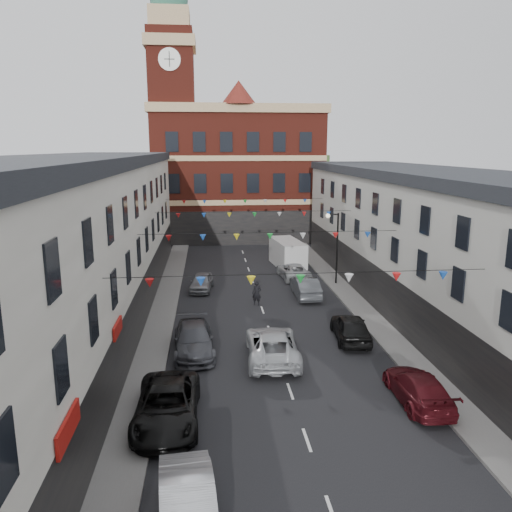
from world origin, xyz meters
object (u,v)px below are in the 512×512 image
object	(u,v)px
car_right_c	(418,388)
moving_car	(272,345)
car_right_f	(293,271)
car_left_b	(188,508)
car_right_d	(351,327)
car_right_e	(305,287)
white_van	(287,254)
pedestrian	(257,293)
car_left_c	(167,406)
car_left_d	(194,339)
car_left_e	(202,282)
street_lamp	(334,239)

from	to	relation	value
car_right_c	moving_car	xyz separation A→B (m)	(-5.88, 5.25, 0.10)
moving_car	car_right_f	bearing A→B (deg)	-100.82
car_right_f	moving_car	size ratio (longest dim) A/B	0.83
car_left_b	car_right_d	xyz separation A→B (m)	(9.00, 14.27, 0.02)
car_left_b	car_right_f	bearing A→B (deg)	68.67
car_right_e	moving_car	size ratio (longest dim) A/B	0.82
white_van	pedestrian	distance (m)	12.42
car_right_e	car_left_c	bearing A→B (deg)	61.56
car_left_b	car_left_d	size ratio (longest dim) A/B	0.88
car_right_c	pedestrian	world-z (taller)	pedestrian
car_right_c	car_right_d	world-z (taller)	car_right_d
car_right_f	white_van	bearing A→B (deg)	-97.03
white_van	pedestrian	world-z (taller)	white_van
car_right_e	white_van	world-z (taller)	white_van
car_left_d	car_right_c	distance (m)	12.02
car_right_e	car_right_f	xyz separation A→B (m)	(0.02, 5.52, -0.11)
car_left_e	car_right_c	bearing A→B (deg)	-55.88
car_left_b	white_van	size ratio (longest dim) A/B	0.82
car_left_e	car_right_e	size ratio (longest dim) A/B	0.85
white_van	street_lamp	bearing A→B (deg)	-75.44
car_right_c	white_van	size ratio (longest dim) A/B	0.84
car_left_d	car_right_f	size ratio (longest dim) A/B	1.10
street_lamp	car_right_d	world-z (taller)	street_lamp
car_left_d	white_van	size ratio (longest dim) A/B	0.93
car_left_b	car_right_c	xyz separation A→B (m)	(9.93, 6.77, -0.07)
car_left_b	moving_car	bearing A→B (deg)	65.73
car_right_e	car_left_b	bearing A→B (deg)	70.50
car_right_d	car_left_e	bearing A→B (deg)	-47.56
pedestrian	car_left_c	bearing A→B (deg)	-90.42
car_left_c	car_right_e	bearing A→B (deg)	62.33
pedestrian	car_right_e	bearing A→B (deg)	42.41
street_lamp	car_right_f	xyz separation A→B (m)	(-2.93, 2.40, -3.23)
car_right_d	car_right_e	distance (m)	8.98
street_lamp	car_right_e	world-z (taller)	street_lamp
car_left_b	moving_car	distance (m)	12.69
car_right_f	pedestrian	size ratio (longest dim) A/B	2.69
car_left_c	white_van	world-z (taller)	white_van
car_right_e	car_right_d	bearing A→B (deg)	95.82
car_left_e	car_left_b	bearing A→B (deg)	-83.45
car_right_e	pedestrian	size ratio (longest dim) A/B	2.64
car_left_b	car_right_c	bearing A→B (deg)	28.63
car_left_c	white_van	xyz separation A→B (m)	(9.30, 27.07, 0.49)
car_left_b	white_van	bearing A→B (deg)	70.40
car_left_d	car_right_e	size ratio (longest dim) A/B	1.12
car_right_d	moving_car	xyz separation A→B (m)	(-4.95, -2.24, 0.01)
car_left_c	car_left_d	bearing A→B (deg)	83.15
car_left_d	car_right_e	bearing A→B (deg)	47.19
pedestrian	car_left_d	bearing A→B (deg)	-99.45
car_left_e	car_right_c	world-z (taller)	car_right_c
car_right_d	car_right_e	size ratio (longest dim) A/B	0.98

